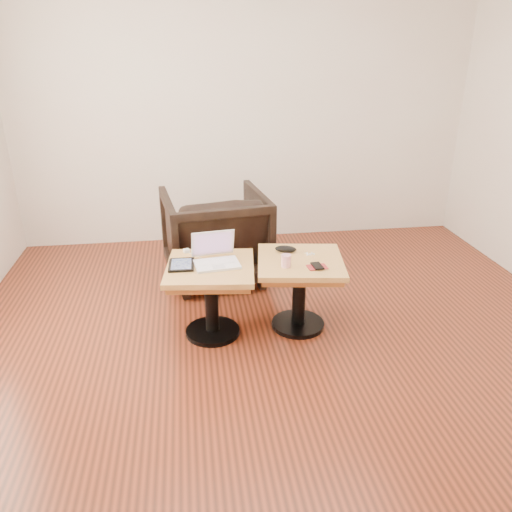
{
  "coord_description": "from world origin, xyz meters",
  "views": [
    {
      "loc": [
        -0.6,
        -2.72,
        1.92
      ],
      "look_at": [
        -0.16,
        0.35,
        0.58
      ],
      "focal_mm": 35.0,
      "sensor_mm": 36.0,
      "label": 1
    }
  ],
  "objects": [
    {
      "name": "earbuds_tangle",
      "position": [
        0.23,
        0.43,
        0.54
      ],
      "size": [
        0.07,
        0.05,
        0.01
      ],
      "color": "white",
      "rests_on": "side_table_right"
    },
    {
      "name": "phone_on_sleeve",
      "position": [
        0.23,
        0.21,
        0.54
      ],
      "size": [
        0.14,
        0.12,
        0.02
      ],
      "rotation": [
        0.0,
        0.0,
        0.08
      ],
      "color": "#9D3727",
      "rests_on": "side_table_right"
    },
    {
      "name": "laptop",
      "position": [
        -0.44,
        0.38,
        0.57
      ],
      "size": [
        0.33,
        0.3,
        0.21
      ],
      "rotation": [
        0.0,
        0.0,
        0.13
      ],
      "color": "white",
      "rests_on": "side_table_left"
    },
    {
      "name": "charging_adapter",
      "position": [
        -0.63,
        0.6,
        0.54
      ],
      "size": [
        0.05,
        0.05,
        0.02
      ],
      "primitive_type": "cube",
      "rotation": [
        0.0,
        0.0,
        0.31
      ],
      "color": "white",
      "rests_on": "side_table_left"
    },
    {
      "name": "side_table_right",
      "position": [
        0.15,
        0.36,
        0.4
      ],
      "size": [
        0.67,
        0.67,
        0.53
      ],
      "rotation": [
        0.0,
        0.0,
        -0.15
      ],
      "color": "black",
      "rests_on": "ground"
    },
    {
      "name": "tablet",
      "position": [
        -0.67,
        0.37,
        0.54
      ],
      "size": [
        0.18,
        0.22,
        0.02
      ],
      "rotation": [
        0.0,
        0.0,
        -0.04
      ],
      "color": "black",
      "rests_on": "side_table_left"
    },
    {
      "name": "side_table_left",
      "position": [
        -0.48,
        0.35,
        0.4
      ],
      "size": [
        0.65,
        0.65,
        0.53
      ],
      "rotation": [
        0.0,
        0.0,
        -0.12
      ],
      "color": "black",
      "rests_on": "ground"
    },
    {
      "name": "glasses_case",
      "position": [
        0.07,
        0.5,
        0.56
      ],
      "size": [
        0.17,
        0.11,
        0.05
      ],
      "primitive_type": "ellipsoid",
      "rotation": [
        0.0,
        0.0,
        -0.32
      ],
      "color": "black",
      "rests_on": "side_table_right"
    },
    {
      "name": "armchair",
      "position": [
        -0.39,
        1.28,
        0.39
      ],
      "size": [
        0.94,
        0.96,
        0.78
      ],
      "primitive_type": "imported",
      "rotation": [
        0.0,
        0.0,
        3.28
      ],
      "color": "black",
      "rests_on": "ground"
    },
    {
      "name": "room_shell",
      "position": [
        0.0,
        0.0,
        1.35
      ],
      "size": [
        4.52,
        4.52,
        2.71
      ],
      "color": "#451F12",
      "rests_on": "ground"
    },
    {
      "name": "striped_cup",
      "position": [
        0.03,
        0.26,
        0.57
      ],
      "size": [
        0.09,
        0.09,
        0.08
      ],
      "primitive_type": "cylinder",
      "rotation": [
        0.0,
        0.0,
        -0.53
      ],
      "color": "#F36283",
      "rests_on": "side_table_right"
    }
  ]
}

